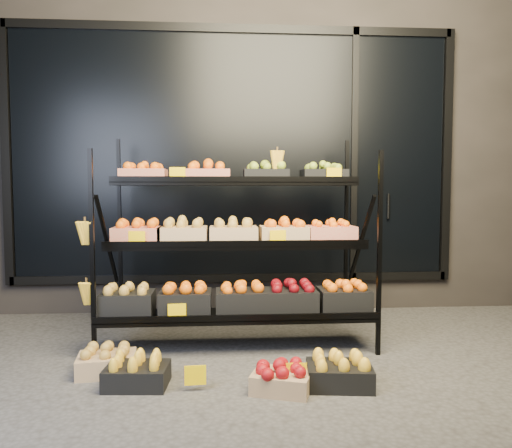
{
  "coord_description": "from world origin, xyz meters",
  "views": [
    {
      "loc": [
        -0.13,
        -3.35,
        1.22
      ],
      "look_at": [
        0.15,
        0.55,
        0.95
      ],
      "focal_mm": 35.0,
      "sensor_mm": 36.0,
      "label": 1
    }
  ],
  "objects": [
    {
      "name": "display_rack",
      "position": [
        -0.01,
        0.6,
        0.79
      ],
      "size": [
        2.18,
        1.02,
        1.66
      ],
      "color": "black",
      "rests_on": "ground"
    },
    {
      "name": "floor_crate_right",
      "position": [
        0.6,
        -0.38,
        0.09
      ],
      "size": [
        0.43,
        0.34,
        0.2
      ],
      "rotation": [
        0.0,
        0.0,
        -0.12
      ],
      "color": "black",
      "rests_on": "ground"
    },
    {
      "name": "floor_crate_midleft",
      "position": [
        -0.65,
        -0.29,
        0.09
      ],
      "size": [
        0.4,
        0.31,
        0.19
      ],
      "rotation": [
        0.0,
        0.0,
        -0.07
      ],
      "color": "black",
      "rests_on": "ground"
    },
    {
      "name": "ground",
      "position": [
        0.0,
        0.0,
        0.0
      ],
      "size": [
        24.0,
        24.0,
        0.0
      ],
      "primitive_type": "plane",
      "color": "#514F4C",
      "rests_on": "ground"
    },
    {
      "name": "floor_crate_left",
      "position": [
        -0.88,
        -0.06,
        0.09
      ],
      "size": [
        0.4,
        0.32,
        0.19
      ],
      "rotation": [
        0.0,
        0.0,
        0.13
      ],
      "color": "tan",
      "rests_on": "ground"
    },
    {
      "name": "floor_crate_midright",
      "position": [
        0.23,
        -0.44,
        0.08
      ],
      "size": [
        0.41,
        0.35,
        0.18
      ],
      "rotation": [
        0.0,
        0.0,
        -0.32
      ],
      "color": "tan",
      "rests_on": "ground"
    },
    {
      "name": "tag_floor_a",
      "position": [
        -0.29,
        -0.4,
        0.06
      ],
      "size": [
        0.13,
        0.01,
        0.12
      ],
      "primitive_type": "cube",
      "color": "#F8C500",
      "rests_on": "ground"
    },
    {
      "name": "building",
      "position": [
        0.0,
        2.59,
        1.75
      ],
      "size": [
        6.0,
        2.08,
        3.5
      ],
      "color": "#2D2826",
      "rests_on": "ground"
    },
    {
      "name": "tag_floor_b",
      "position": [
        0.33,
        -0.4,
        0.06
      ],
      "size": [
        0.13,
        0.01,
        0.12
      ],
      "primitive_type": "cube",
      "color": "#F8C500",
      "rests_on": "ground"
    }
  ]
}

